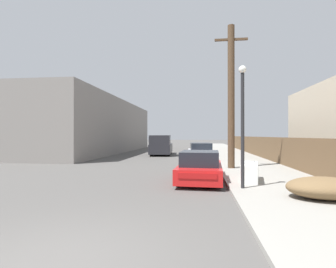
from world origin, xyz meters
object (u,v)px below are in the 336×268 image
object	(u,v)px
discarded_fridge	(250,172)
car_parked_mid	(200,152)
brush_pile	(324,188)
street_lamp	(243,116)
parked_sports_car_red	(200,168)
pickup_truck	(161,145)
utility_pole	(231,95)

from	to	relation	value
discarded_fridge	car_parked_mid	size ratio (longest dim) A/B	0.41
car_parked_mid	brush_pile	bearing A→B (deg)	-77.88
discarded_fridge	street_lamp	world-z (taller)	street_lamp
car_parked_mid	street_lamp	world-z (taller)	street_lamp
discarded_fridge	street_lamp	distance (m)	2.65
parked_sports_car_red	pickup_truck	distance (m)	14.72
parked_sports_car_red	brush_pile	distance (m)	4.63
discarded_fridge	car_parked_mid	xyz separation A→B (m)	(-1.89, 9.14, 0.16)
discarded_fridge	car_parked_mid	bearing A→B (deg)	113.27
parked_sports_car_red	street_lamp	world-z (taller)	street_lamp
pickup_truck	brush_pile	world-z (taller)	pickup_truck
car_parked_mid	brush_pile	xyz separation A→B (m)	(3.44, -11.91, -0.21)
pickup_truck	brush_pile	size ratio (longest dim) A/B	2.74
discarded_fridge	utility_pole	xyz separation A→B (m)	(-0.23, 4.07, 3.67)
pickup_truck	street_lamp	world-z (taller)	street_lamp
street_lamp	parked_sports_car_red	bearing A→B (deg)	128.83
discarded_fridge	brush_pile	xyz separation A→B (m)	(1.55, -2.78, -0.04)
parked_sports_car_red	pickup_truck	size ratio (longest dim) A/B	0.73
pickup_truck	brush_pile	xyz separation A→B (m)	(7.22, -17.27, -0.52)
utility_pole	street_lamp	bearing A→B (deg)	-92.91
utility_pole	brush_pile	distance (m)	7.99
discarded_fridge	pickup_truck	size ratio (longest dim) A/B	0.33
utility_pole	pickup_truck	bearing A→B (deg)	117.57
car_parked_mid	parked_sports_car_red	bearing A→B (deg)	-94.32
pickup_truck	utility_pole	distance (m)	12.19
parked_sports_car_red	car_parked_mid	xyz separation A→B (m)	(0.05, 8.88, 0.06)
car_parked_mid	utility_pole	size ratio (longest dim) A/B	0.57
street_lamp	pickup_truck	bearing A→B (deg)	107.85
utility_pole	street_lamp	size ratio (longest dim) A/B	1.89
discarded_fridge	utility_pole	size ratio (longest dim) A/B	0.24
pickup_truck	parked_sports_car_red	bearing A→B (deg)	101.03
parked_sports_car_red	pickup_truck	world-z (taller)	pickup_truck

